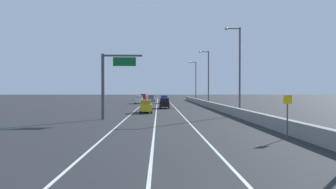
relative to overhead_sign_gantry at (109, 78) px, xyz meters
The scene contains 16 objects.
ground_plane 36.57m from the overhead_sign_gantry, 78.46° to the left, with size 320.00×320.00×0.00m, color #26282B.
lane_stripe_left 27.01m from the overhead_sign_gantry, 86.21° to the left, with size 0.16×130.00×0.00m, color silver.
lane_stripe_center 27.46m from the overhead_sign_gantry, 78.79° to the left, with size 0.16×130.00×0.00m, color silver.
lane_stripe_right 28.34m from the overhead_sign_gantry, 71.73° to the left, with size 0.16×130.00×0.00m, color silver.
jersey_barrier_right 19.76m from the overhead_sign_gantry, 36.66° to the left, with size 0.60×120.00×1.10m, color gray.
overhead_sign_gantry is the anchor object (origin of this frame).
speed_advisory_sign 20.56m from the overhead_sign_gantry, 44.16° to the right, with size 0.60×0.11×3.00m.
lamp_post_right_second 16.98m from the overhead_sign_gantry, 17.28° to the left, with size 2.14×0.44×11.68m.
lamp_post_right_third 33.67m from the overhead_sign_gantry, 61.64° to the left, with size 2.14×0.44×11.68m.
lamp_post_right_fourth 56.57m from the overhead_sign_gantry, 73.28° to the left, with size 2.14×0.44×11.68m.
car_yellow_0 11.71m from the overhead_sign_gantry, 70.09° to the left, with size 1.90×4.78×1.90m.
car_blue_1 42.99m from the overhead_sign_gantry, 80.63° to the left, with size 1.99×4.50×2.02m.
car_gray_2 55.82m from the overhead_sign_gantry, 86.35° to the left, with size 2.00×4.26×1.88m.
car_red_3 65.71m from the overhead_sign_gantry, 89.40° to the left, with size 1.80×4.77×2.11m.
car_black_4 22.63m from the overhead_sign_gantry, 72.45° to the left, with size 1.95×4.36×1.93m.
car_white_5 41.51m from the overhead_sign_gantry, 88.96° to the left, with size 2.00×4.28×2.03m.
Camera 1 is at (-1.65, -6.86, 3.35)m, focal length 32.94 mm.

